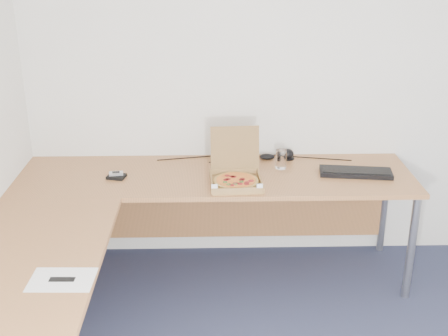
{
  "coord_description": "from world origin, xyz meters",
  "views": [
    {
      "loc": [
        -0.53,
        -2.05,
        2.15
      ],
      "look_at": [
        -0.45,
        1.28,
        0.82
      ],
      "focal_mm": 47.11,
      "sensor_mm": 36.0,
      "label": 1
    }
  ],
  "objects_px": {
    "drinking_glass": "(281,159)",
    "wallet": "(117,177)",
    "pizza_box": "(236,178)",
    "keyboard": "(356,172)",
    "desk": "(160,208)"
  },
  "relations": [
    {
      "from": "drinking_glass",
      "to": "wallet",
      "type": "distance_m",
      "value": 1.06
    },
    {
      "from": "desk",
      "to": "drinking_glass",
      "type": "bearing_deg",
      "value": 34.94
    },
    {
      "from": "drinking_glass",
      "to": "wallet",
      "type": "relative_size",
      "value": 1.16
    },
    {
      "from": "pizza_box",
      "to": "drinking_glass",
      "type": "distance_m",
      "value": 0.39
    },
    {
      "from": "drinking_glass",
      "to": "wallet",
      "type": "height_order",
      "value": "drinking_glass"
    },
    {
      "from": "keyboard",
      "to": "pizza_box",
      "type": "bearing_deg",
      "value": -162.73
    },
    {
      "from": "desk",
      "to": "drinking_glass",
      "type": "relative_size",
      "value": 20.21
    },
    {
      "from": "desk",
      "to": "wallet",
      "type": "height_order",
      "value": "wallet"
    },
    {
      "from": "pizza_box",
      "to": "drinking_glass",
      "type": "bearing_deg",
      "value": 36.11
    },
    {
      "from": "keyboard",
      "to": "wallet",
      "type": "xyz_separation_m",
      "value": [
        -1.51,
        -0.02,
        -0.01
      ]
    },
    {
      "from": "wallet",
      "to": "drinking_glass",
      "type": "bearing_deg",
      "value": 21.33
    },
    {
      "from": "desk",
      "to": "wallet",
      "type": "distance_m",
      "value": 0.49
    },
    {
      "from": "pizza_box",
      "to": "keyboard",
      "type": "distance_m",
      "value": 0.78
    },
    {
      "from": "pizza_box",
      "to": "keyboard",
      "type": "xyz_separation_m",
      "value": [
        0.77,
        0.13,
        -0.02
      ]
    },
    {
      "from": "desk",
      "to": "keyboard",
      "type": "distance_m",
      "value": 1.28
    }
  ]
}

